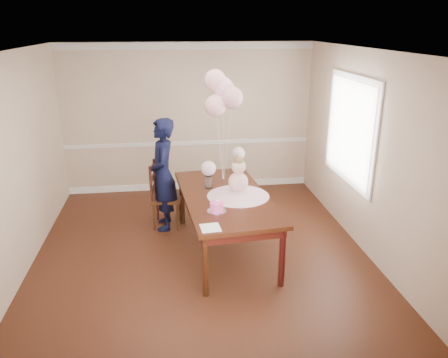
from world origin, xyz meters
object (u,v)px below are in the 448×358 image
(birthday_cake, at_px, (217,207))
(dining_chair_seat, at_px, (167,198))
(woman, at_px, (163,175))
(dining_table_top, at_px, (225,197))

(birthday_cake, bearing_deg, dining_chair_seat, 113.20)
(birthday_cake, relative_size, dining_chair_seat, 0.37)
(woman, bearing_deg, birthday_cake, 24.57)
(dining_table_top, bearing_deg, dining_chair_seat, 125.50)
(woman, bearing_deg, dining_table_top, 43.02)
(birthday_cake, bearing_deg, dining_table_top, 71.17)
(dining_table_top, height_order, birthday_cake, birthday_cake)
(dining_table_top, relative_size, birthday_cake, 13.33)
(birthday_cake, relative_size, woman, 0.10)
(birthday_cake, height_order, dining_chair_seat, birthday_cake)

